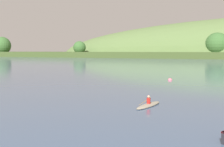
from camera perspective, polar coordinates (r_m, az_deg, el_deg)
canoe_with_paddler at (r=25.26m, az=6.99°, el=-5.99°), size 1.57×4.18×1.02m
mooring_buoy_midchannel at (r=47.90m, az=11.01°, el=-1.26°), size 0.65×0.65×0.73m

